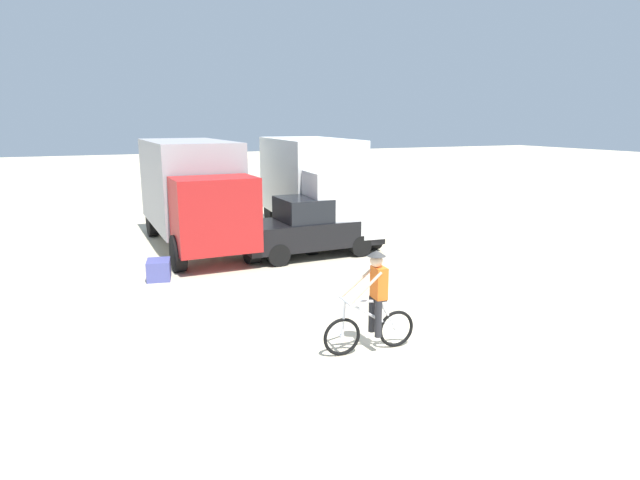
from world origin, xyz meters
TOP-DOWN VIEW (x-y plane):
  - ground_plane at (0.00, 0.00)m, footprint 120.00×120.00m
  - box_truck_grey_hauler at (-2.53, 8.79)m, footprint 2.49×6.79m
  - box_truck_white_box at (1.72, 9.00)m, footprint 2.88×6.91m
  - sedan_parked at (0.46, 6.27)m, footprint 4.23×1.84m
  - cyclist_orange_shirt at (-1.22, -0.51)m, footprint 1.73×0.52m
  - supply_crate at (-4.10, 5.50)m, footprint 0.69×0.81m

SIDE VIEW (x-z plane):
  - ground_plane at x=0.00m, z-range 0.00..0.00m
  - supply_crate at x=-4.10m, z-range 0.00..0.50m
  - cyclist_orange_shirt at x=-1.22m, z-range -0.06..1.76m
  - sedan_parked at x=0.46m, z-range 0.00..1.76m
  - box_truck_grey_hauler at x=-2.53m, z-range 0.20..3.55m
  - box_truck_white_box at x=1.72m, z-range 0.20..3.55m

